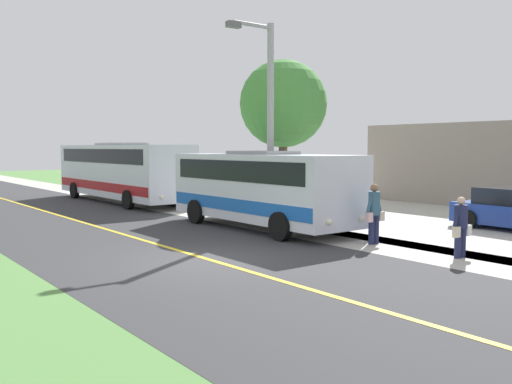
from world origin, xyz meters
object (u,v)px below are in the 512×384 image
Objects in this scene: tree_curbside at (283,104)px; pedestrian_with_bags at (461,225)px; pedestrian_waiting at (374,212)px; street_light_pole at (268,115)px; shuttle_bus_front at (262,186)px; transit_bus_rear at (121,170)px.

pedestrian_with_bags is at bearing 77.81° from tree_curbside.
tree_curbside is at bearing -108.27° from pedestrian_waiting.
tree_curbside is at bearing -139.76° from street_light_pole.
tree_curbside is (-2.53, -2.15, 0.62)m from street_light_pole.
street_light_pole is 3.38m from tree_curbside.
shuttle_bus_front reaches higher than pedestrian_with_bags.
tree_curbside reaches higher than pedestrian_with_bags.
street_light_pole is 1.12× the size of tree_curbside.
street_light_pole reaches higher than pedestrian_waiting.
pedestrian_with_bags is 8.10m from street_light_pole.
street_light_pole reaches higher than transit_bus_rear.
transit_bus_rear is 16.61m from pedestrian_waiting.
pedestrian_with_bags is 10.51m from tree_curbside.
pedestrian_waiting is at bearing -85.95° from pedestrian_with_bags.
tree_curbside is (-2.07, -9.59, 3.78)m from pedestrian_with_bags.
transit_bus_rear is 7.26× the size of pedestrian_with_bags.
tree_curbside is at bearing 106.34° from transit_bus_rear.
pedestrian_with_bags is at bearing 93.57° from street_light_pole.
shuttle_bus_front reaches higher than pedestrian_waiting.
street_light_pole is at bearing 91.53° from transit_bus_rear.
street_light_pole is (0.46, -7.44, 3.16)m from pedestrian_with_bags.
street_light_pole is at bearing -159.13° from shuttle_bus_front.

